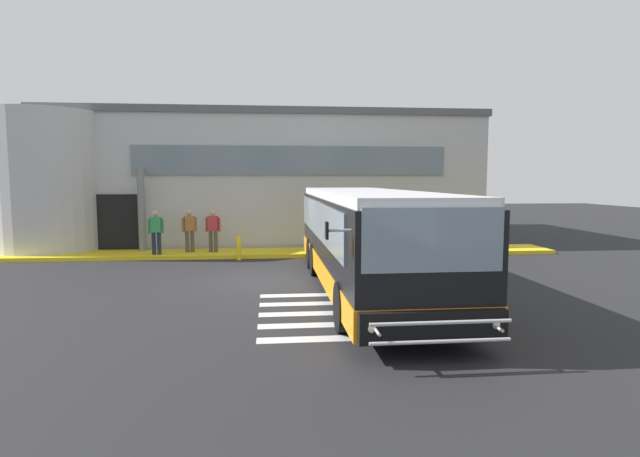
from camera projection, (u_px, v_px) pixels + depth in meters
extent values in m
cube|color=#232326|center=(268.00, 278.00, 15.25)|extent=(80.00, 90.00, 0.02)
cube|color=silver|center=(373.00, 337.00, 9.50)|extent=(4.40, 0.36, 0.01)
cube|color=silver|center=(364.00, 324.00, 10.39)|extent=(4.40, 0.36, 0.01)
cube|color=silver|center=(356.00, 312.00, 11.28)|extent=(4.40, 0.36, 0.01)
cube|color=silver|center=(350.00, 303.00, 12.17)|extent=(4.40, 0.36, 0.01)
cube|color=silver|center=(345.00, 294.00, 13.06)|extent=(4.40, 0.36, 0.01)
cube|color=#B7B7BC|center=(269.00, 182.00, 26.85)|extent=(19.06, 12.00, 5.73)
cube|color=#56565B|center=(268.00, 125.00, 26.56)|extent=(19.26, 12.20, 0.30)
cylinder|color=#B7B7BC|center=(48.00, 183.00, 20.51)|extent=(4.40, 4.40, 5.73)
cube|color=black|center=(121.00, 224.00, 20.43)|extent=(1.80, 0.16, 2.40)
cube|color=slate|center=(292.00, 160.00, 20.87)|extent=(13.06, 0.10, 1.20)
cube|color=yellow|center=(269.00, 253.00, 19.99)|extent=(23.06, 2.00, 0.15)
cylinder|color=slate|center=(141.00, 209.00, 19.92)|extent=(0.28, 0.28, 3.34)
cube|color=black|center=(367.00, 238.00, 13.44)|extent=(2.61, 10.88, 2.15)
cube|color=orange|center=(366.00, 267.00, 13.52)|extent=(2.65, 10.92, 0.55)
cube|color=silver|center=(367.00, 194.00, 13.33)|extent=(2.51, 10.68, 0.20)
cube|color=gray|center=(432.00, 240.00, 8.05)|extent=(2.35, 0.13, 1.05)
cube|color=gray|center=(411.00, 218.00, 13.82)|extent=(0.09, 9.67, 0.95)
cube|color=gray|center=(318.00, 219.00, 13.56)|extent=(0.09, 9.67, 0.95)
cube|color=black|center=(433.00, 218.00, 8.02)|extent=(2.15, 0.11, 0.28)
cube|color=black|center=(433.00, 326.00, 8.06)|extent=(2.45, 0.21, 0.52)
sphere|color=beige|center=(495.00, 324.00, 8.13)|extent=(0.18, 0.18, 0.18)
sphere|color=beige|center=(371.00, 328.00, 7.91)|extent=(0.18, 0.18, 0.18)
cylinder|color=#B7B7BF|center=(339.00, 230.00, 8.08)|extent=(0.40, 0.05, 0.05)
cube|color=black|center=(327.00, 230.00, 8.06)|extent=(0.04, 0.20, 0.28)
cylinder|color=black|center=(459.00, 304.00, 10.06)|extent=(0.31, 1.00, 1.00)
cylinder|color=black|center=(344.00, 307.00, 9.81)|extent=(0.31, 1.00, 1.00)
cylinder|color=black|center=(389.00, 258.00, 15.87)|extent=(0.31, 1.00, 1.00)
cylinder|color=black|center=(315.00, 260.00, 15.62)|extent=(0.31, 1.00, 1.00)
cylinder|color=black|center=(380.00, 252.00, 17.15)|extent=(0.31, 1.00, 1.00)
cylinder|color=black|center=(312.00, 253.00, 16.91)|extent=(0.31, 1.00, 1.00)
cylinder|color=#B7B7BF|center=(441.00, 342.00, 7.71)|extent=(2.25, 0.07, 0.06)
cylinder|color=#B7B7BF|center=(441.00, 323.00, 7.68)|extent=(2.25, 0.07, 0.06)
cylinder|color=#B7B7BF|center=(496.00, 326.00, 7.99)|extent=(0.05, 0.50, 0.05)
cylinder|color=#B7B7BF|center=(376.00, 330.00, 7.79)|extent=(0.05, 0.50, 0.05)
cylinder|color=#1E2338|center=(159.00, 243.00, 18.98)|extent=(0.15, 0.15, 0.85)
cylinder|color=#1E2338|center=(154.00, 244.00, 18.96)|extent=(0.15, 0.15, 0.85)
cube|color=#338C4C|center=(156.00, 225.00, 18.90)|extent=(0.39, 0.23, 0.58)
sphere|color=tan|center=(156.00, 214.00, 18.86)|extent=(0.23, 0.23, 0.23)
cylinder|color=#338C4C|center=(163.00, 226.00, 18.94)|extent=(0.09, 0.09, 0.55)
cylinder|color=#338C4C|center=(149.00, 226.00, 18.87)|extent=(0.09, 0.09, 0.55)
cylinder|color=#4C4233|center=(192.00, 241.00, 19.64)|extent=(0.15, 0.15, 0.85)
cylinder|color=#4C4233|center=(187.00, 242.00, 19.56)|extent=(0.15, 0.15, 0.85)
cube|color=#996633|center=(189.00, 223.00, 19.53)|extent=(0.43, 0.33, 0.58)
sphere|color=tan|center=(189.00, 213.00, 19.49)|extent=(0.23, 0.23, 0.23)
cylinder|color=#996633|center=(196.00, 224.00, 19.64)|extent=(0.09, 0.09, 0.55)
cylinder|color=#996633|center=(183.00, 225.00, 19.43)|extent=(0.09, 0.09, 0.55)
cube|color=maroon|center=(189.00, 224.00, 19.69)|extent=(0.34, 0.27, 0.44)
cylinder|color=#4C4233|center=(216.00, 241.00, 19.61)|extent=(0.15, 0.15, 0.85)
cylinder|color=#4C4233|center=(211.00, 241.00, 19.62)|extent=(0.15, 0.15, 0.85)
cube|color=#B23333|center=(213.00, 223.00, 19.55)|extent=(0.40, 0.26, 0.58)
sphere|color=tan|center=(213.00, 213.00, 19.50)|extent=(0.23, 0.23, 0.23)
cylinder|color=#B23333|center=(219.00, 225.00, 19.55)|extent=(0.09, 0.09, 0.55)
cylinder|color=#B23333|center=(207.00, 225.00, 19.55)|extent=(0.09, 0.09, 0.55)
cylinder|color=yellow|center=(239.00, 248.00, 18.66)|extent=(0.18, 0.18, 0.90)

